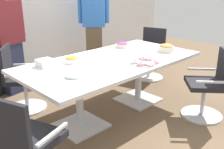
{
  "coord_description": "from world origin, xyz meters",
  "views": [
    {
      "loc": [
        -2.27,
        -2.33,
        1.71
      ],
      "look_at": [
        0.0,
        0.0,
        0.55
      ],
      "focal_mm": 41.84,
      "sensor_mm": 36.0,
      "label": 1
    }
  ],
  "objects_px": {
    "donut_platter": "(144,62)",
    "snack_bowl_cookies": "(166,48)",
    "office_chair_1": "(209,88)",
    "person_standing_2": "(94,22)",
    "napkin_pile": "(45,63)",
    "office_chair_3": "(21,82)",
    "person_standing_1": "(9,39)",
    "snack_bowl_candy_mix": "(122,45)",
    "office_chair_2": "(150,56)",
    "plate_stack": "(74,76)",
    "office_chair_0": "(26,148)",
    "conference_table": "(112,69)",
    "snack_bowl_chips_orange": "(72,60)"
  },
  "relations": [
    {
      "from": "donut_platter",
      "to": "snack_bowl_cookies",
      "type": "bearing_deg",
      "value": 11.9
    },
    {
      "from": "office_chair_1",
      "to": "person_standing_2",
      "type": "distance_m",
      "value": 2.69
    },
    {
      "from": "napkin_pile",
      "to": "office_chair_3",
      "type": "bearing_deg",
      "value": 96.99
    },
    {
      "from": "snack_bowl_cookies",
      "to": "person_standing_2",
      "type": "bearing_deg",
      "value": 82.41
    },
    {
      "from": "person_standing_1",
      "to": "snack_bowl_candy_mix",
      "type": "bearing_deg",
      "value": 122.49
    },
    {
      "from": "snack_bowl_cookies",
      "to": "snack_bowl_candy_mix",
      "type": "xyz_separation_m",
      "value": [
        -0.26,
        0.63,
        -0.02
      ]
    },
    {
      "from": "office_chair_3",
      "to": "donut_platter",
      "type": "xyz_separation_m",
      "value": [
        1.02,
        -1.34,
        0.36
      ]
    },
    {
      "from": "office_chair_2",
      "to": "plate_stack",
      "type": "bearing_deg",
      "value": 90.72
    },
    {
      "from": "office_chair_0",
      "to": "conference_table",
      "type": "bearing_deg",
      "value": 89.81
    },
    {
      "from": "snack_bowl_candy_mix",
      "to": "snack_bowl_chips_orange",
      "type": "distance_m",
      "value": 1.05
    },
    {
      "from": "conference_table",
      "to": "donut_platter",
      "type": "xyz_separation_m",
      "value": [
        0.19,
        -0.38,
        0.14
      ]
    },
    {
      "from": "office_chair_0",
      "to": "person_standing_2",
      "type": "xyz_separation_m",
      "value": [
        2.61,
        2.17,
        0.55
      ]
    },
    {
      "from": "office_chair_2",
      "to": "snack_bowl_chips_orange",
      "type": "distance_m",
      "value": 2.0
    },
    {
      "from": "person_standing_2",
      "to": "snack_bowl_candy_mix",
      "type": "bearing_deg",
      "value": 111.37
    },
    {
      "from": "office_chair_2",
      "to": "snack_bowl_candy_mix",
      "type": "xyz_separation_m",
      "value": [
        -0.9,
        -0.13,
        0.38
      ]
    },
    {
      "from": "office_chair_1",
      "to": "donut_platter",
      "type": "distance_m",
      "value": 0.94
    },
    {
      "from": "person_standing_1",
      "to": "snack_bowl_candy_mix",
      "type": "height_order",
      "value": "person_standing_1"
    },
    {
      "from": "office_chair_0",
      "to": "napkin_pile",
      "type": "xyz_separation_m",
      "value": [
        0.74,
        0.88,
        0.39
      ]
    },
    {
      "from": "office_chair_0",
      "to": "person_standing_2",
      "type": "bearing_deg",
      "value": 110.46
    },
    {
      "from": "person_standing_2",
      "to": "snack_bowl_cookies",
      "type": "relative_size",
      "value": 7.93
    },
    {
      "from": "office_chair_3",
      "to": "conference_table",
      "type": "bearing_deg",
      "value": 78.49
    },
    {
      "from": "office_chair_0",
      "to": "office_chair_3",
      "type": "height_order",
      "value": "same"
    },
    {
      "from": "person_standing_1",
      "to": "snack_bowl_chips_orange",
      "type": "height_order",
      "value": "person_standing_1"
    },
    {
      "from": "office_chair_3",
      "to": "snack_bowl_cookies",
      "type": "relative_size",
      "value": 3.97
    },
    {
      "from": "office_chair_3",
      "to": "plate_stack",
      "type": "bearing_deg",
      "value": 42.29
    },
    {
      "from": "office_chair_3",
      "to": "person_standing_2",
      "type": "distance_m",
      "value": 2.14
    },
    {
      "from": "snack_bowl_cookies",
      "to": "plate_stack",
      "type": "relative_size",
      "value": 1.18
    },
    {
      "from": "office_chair_0",
      "to": "person_standing_2",
      "type": "height_order",
      "value": "person_standing_2"
    },
    {
      "from": "office_chair_0",
      "to": "plate_stack",
      "type": "distance_m",
      "value": 0.91
    },
    {
      "from": "office_chair_3",
      "to": "snack_bowl_candy_mix",
      "type": "height_order",
      "value": "office_chair_3"
    },
    {
      "from": "snack_bowl_chips_orange",
      "to": "office_chair_2",
      "type": "bearing_deg",
      "value": 7.34
    },
    {
      "from": "office_chair_1",
      "to": "snack_bowl_candy_mix",
      "type": "distance_m",
      "value": 1.42
    },
    {
      "from": "office_chair_1",
      "to": "donut_platter",
      "type": "bearing_deg",
      "value": 95.85
    },
    {
      "from": "snack_bowl_candy_mix",
      "to": "person_standing_2",
      "type": "bearing_deg",
      "value": 67.98
    },
    {
      "from": "person_standing_1",
      "to": "snack_bowl_cookies",
      "type": "bearing_deg",
      "value": 116.2
    },
    {
      "from": "office_chair_0",
      "to": "plate_stack",
      "type": "bearing_deg",
      "value": 95.13
    },
    {
      "from": "office_chair_2",
      "to": "donut_platter",
      "type": "bearing_deg",
      "value": 108.01
    },
    {
      "from": "office_chair_0",
      "to": "office_chair_1",
      "type": "relative_size",
      "value": 1.0
    },
    {
      "from": "office_chair_2",
      "to": "office_chair_3",
      "type": "relative_size",
      "value": 1.0
    },
    {
      "from": "office_chair_0",
      "to": "donut_platter",
      "type": "height_order",
      "value": "office_chair_0"
    },
    {
      "from": "office_chair_1",
      "to": "donut_platter",
      "type": "height_order",
      "value": "office_chair_1"
    },
    {
      "from": "office_chair_0",
      "to": "snack_bowl_cookies",
      "type": "bearing_deg",
      "value": 77.42
    },
    {
      "from": "office_chair_1",
      "to": "donut_platter",
      "type": "relative_size",
      "value": 2.53
    },
    {
      "from": "napkin_pile",
      "to": "person_standing_2",
      "type": "bearing_deg",
      "value": 34.57
    },
    {
      "from": "donut_platter",
      "to": "person_standing_2",
      "type": "bearing_deg",
      "value": 65.61
    },
    {
      "from": "conference_table",
      "to": "napkin_pile",
      "type": "xyz_separation_m",
      "value": [
        -0.76,
        0.36,
        0.17
      ]
    },
    {
      "from": "donut_platter",
      "to": "napkin_pile",
      "type": "relative_size",
      "value": 1.99
    },
    {
      "from": "person_standing_1",
      "to": "office_chair_3",
      "type": "bearing_deg",
      "value": 61.0
    },
    {
      "from": "conference_table",
      "to": "snack_bowl_chips_orange",
      "type": "relative_size",
      "value": 12.99
    },
    {
      "from": "person_standing_2",
      "to": "plate_stack",
      "type": "height_order",
      "value": "person_standing_2"
    }
  ]
}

